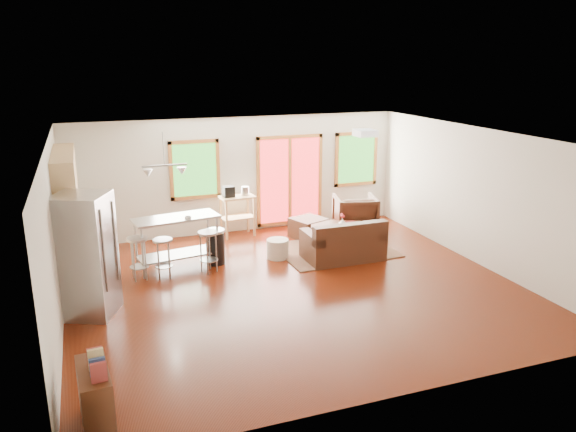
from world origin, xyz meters
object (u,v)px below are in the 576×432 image
object	(u,v)px
loveseat	(344,244)
island	(177,233)
coffee_table	(336,227)
armchair	(355,212)
ottoman	(308,228)
kitchen_cart	(236,202)
rug	(334,250)
refrigerator	(86,256)

from	to	relation	value
loveseat	island	xyz separation A→B (m)	(-3.14, 0.67, 0.37)
loveseat	coffee_table	bearing A→B (deg)	73.48
armchair	ottoman	xyz separation A→B (m)	(-1.16, -0.04, -0.25)
armchair	kitchen_cart	bearing A→B (deg)	0.89
rug	kitchen_cart	world-z (taller)	kitchen_cart
kitchen_cart	ottoman	bearing A→B (deg)	-24.72
coffee_table	ottoman	size ratio (longest dim) A/B	1.88
coffee_table	island	world-z (taller)	island
rug	loveseat	size ratio (longest dim) A/B	1.50
armchair	kitchen_cart	world-z (taller)	kitchen_cart
loveseat	coffee_table	xyz separation A→B (m)	(0.28, 0.95, 0.05)
kitchen_cart	coffee_table	bearing A→B (deg)	-33.94
ottoman	loveseat	bearing A→B (deg)	-85.23
rug	armchair	bearing A→B (deg)	46.69
rug	refrigerator	world-z (taller)	refrigerator
coffee_table	ottoman	world-z (taller)	ottoman
rug	ottoman	bearing A→B (deg)	99.96
loveseat	island	bearing A→B (deg)	167.66
refrigerator	rug	bearing A→B (deg)	39.96
ottoman	refrigerator	bearing A→B (deg)	-152.68
island	rug	bearing A→B (deg)	-2.59
loveseat	armchair	distance (m)	1.88
rug	armchair	xyz separation A→B (m)	(0.98, 1.04, 0.46)
loveseat	ottoman	distance (m)	1.54
rug	coffee_table	distance (m)	0.60
rug	coffee_table	xyz separation A→B (m)	(0.23, 0.42, 0.36)
rug	ottoman	distance (m)	1.04
loveseat	coffee_table	distance (m)	0.99
island	coffee_table	bearing A→B (deg)	4.65
coffee_table	armchair	world-z (taller)	armchair
rug	kitchen_cart	size ratio (longest dim) A/B	1.99
coffee_table	ottoman	xyz separation A→B (m)	(-0.40, 0.58, -0.15)
loveseat	coffee_table	size ratio (longest dim) A/B	1.23
armchair	ottoman	size ratio (longest dim) A/B	1.42
refrigerator	ottoman	bearing A→B (deg)	51.20
loveseat	island	world-z (taller)	island
armchair	island	world-z (taller)	island
armchair	loveseat	bearing A→B (deg)	71.14
coffee_table	kitchen_cart	size ratio (longest dim) A/B	1.08
loveseat	kitchen_cart	size ratio (longest dim) A/B	1.33
armchair	refrigerator	bearing A→B (deg)	37.23
loveseat	refrigerator	xyz separation A→B (m)	(-4.75, -0.86, 0.64)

